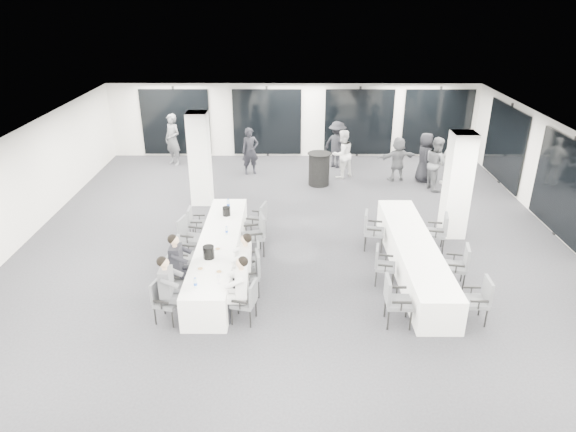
% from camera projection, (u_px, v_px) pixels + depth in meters
% --- Properties ---
extents(room, '(14.04, 16.04, 2.84)m').
position_uv_depth(room, '(328.00, 184.00, 13.32)').
color(room, '#25252A').
rests_on(room, ground).
extents(column_left, '(0.60, 0.60, 2.80)m').
position_uv_depth(column_left, '(200.00, 159.00, 15.24)').
color(column_left, white).
rests_on(column_left, floor).
extents(column_right, '(0.60, 0.60, 2.80)m').
position_uv_depth(column_right, '(457.00, 185.00, 13.20)').
color(column_right, white).
rests_on(column_right, floor).
extents(banquet_table_main, '(0.90, 5.00, 0.75)m').
position_uv_depth(banquet_table_main, '(219.00, 254.00, 11.95)').
color(banquet_table_main, white).
rests_on(banquet_table_main, floor).
extents(banquet_table_side, '(0.90, 5.00, 0.75)m').
position_uv_depth(banquet_table_side, '(413.00, 256.00, 11.87)').
color(banquet_table_side, white).
rests_on(banquet_table_side, floor).
extents(cocktail_table, '(0.79, 0.79, 1.09)m').
position_uv_depth(cocktail_table, '(319.00, 169.00, 17.02)').
color(cocktail_table, black).
rests_on(cocktail_table, floor).
extents(chair_main_left_near, '(0.55, 0.57, 0.89)m').
position_uv_depth(chair_main_left_near, '(163.00, 298.00, 10.03)').
color(chair_main_left_near, '#4A4C51').
rests_on(chair_main_left_near, floor).
extents(chair_main_left_second, '(0.51, 0.54, 0.88)m').
position_uv_depth(chair_main_left_second, '(173.00, 274.00, 10.88)').
color(chair_main_left_second, '#4A4C51').
rests_on(chair_main_left_second, floor).
extents(chair_main_left_mid, '(0.50, 0.54, 0.87)m').
position_uv_depth(chair_main_left_mid, '(182.00, 253.00, 11.76)').
color(chair_main_left_mid, '#4A4C51').
rests_on(chair_main_left_mid, floor).
extents(chair_main_left_fourth, '(0.59, 0.62, 0.98)m').
position_uv_depth(chair_main_left_fourth, '(188.00, 234.00, 12.49)').
color(chair_main_left_fourth, '#4A4C51').
rests_on(chair_main_left_fourth, floor).
extents(chair_main_left_far, '(0.44, 0.49, 0.86)m').
position_uv_depth(chair_main_left_far, '(195.00, 221.00, 13.35)').
color(chair_main_left_far, '#4A4C51').
rests_on(chair_main_left_far, floor).
extents(chair_main_right_near, '(0.54, 0.57, 0.90)m').
position_uv_depth(chair_main_right_near, '(247.00, 299.00, 9.99)').
color(chair_main_right_near, '#4A4C51').
rests_on(chair_main_right_near, floor).
extents(chair_main_right_second, '(0.57, 0.61, 0.98)m').
position_uv_depth(chair_main_right_second, '(251.00, 271.00, 10.90)').
color(chair_main_right_second, '#4A4C51').
rests_on(chair_main_right_second, floor).
extents(chair_main_right_mid, '(0.46, 0.51, 0.86)m').
position_uv_depth(chair_main_right_mid, '(253.00, 259.00, 11.50)').
color(chair_main_right_mid, '#4A4C51').
rests_on(chair_main_right_mid, floor).
extents(chair_main_right_fourth, '(0.63, 0.66, 1.02)m').
position_uv_depth(chair_main_right_fourth, '(257.00, 232.00, 12.54)').
color(chair_main_right_fourth, '#4A4C51').
rests_on(chair_main_right_fourth, floor).
extents(chair_main_right_far, '(0.59, 0.62, 0.97)m').
position_uv_depth(chair_main_right_far, '(259.00, 218.00, 13.37)').
color(chair_main_right_far, '#4A4C51').
rests_on(chair_main_right_far, floor).
extents(chair_side_left_near, '(0.53, 0.59, 1.02)m').
position_uv_depth(chair_side_left_near, '(395.00, 298.00, 9.90)').
color(chair_side_left_near, '#4A4C51').
rests_on(chair_side_left_near, floor).
extents(chair_side_left_mid, '(0.52, 0.55, 0.88)m').
position_uv_depth(chair_side_left_mid, '(382.00, 263.00, 11.32)').
color(chair_side_left_mid, '#4A4C51').
rests_on(chair_side_left_mid, floor).
extents(chair_side_left_far, '(0.58, 0.62, 0.98)m').
position_uv_depth(chair_side_left_far, '(371.00, 228.00, 12.82)').
color(chair_side_left_far, '#4A4C51').
rests_on(chair_side_left_far, floor).
extents(chair_side_right_near, '(0.50, 0.55, 0.95)m').
position_uv_depth(chair_side_right_near, '(479.00, 298.00, 9.98)').
color(chair_side_right_near, '#4A4C51').
rests_on(chair_side_right_near, floor).
extents(chair_side_right_mid, '(0.58, 0.61, 0.98)m').
position_uv_depth(chair_side_right_mid, '(459.00, 263.00, 11.19)').
color(chair_side_right_mid, '#4A4C51').
rests_on(chair_side_right_mid, floor).
extents(chair_side_right_far, '(0.58, 0.62, 0.98)m').
position_uv_depth(chair_side_right_far, '(439.00, 230.00, 12.71)').
color(chair_side_right_far, '#4A4C51').
rests_on(chair_side_right_far, floor).
extents(seated_guest_a, '(0.50, 0.38, 1.44)m').
position_uv_depth(seated_guest_a, '(170.00, 285.00, 9.88)').
color(seated_guest_a, '#505256').
rests_on(seated_guest_a, floor).
extents(seated_guest_b, '(0.50, 0.38, 1.44)m').
position_uv_depth(seated_guest_b, '(179.00, 261.00, 10.74)').
color(seated_guest_b, black).
rests_on(seated_guest_b, floor).
extents(seated_guest_c, '(0.50, 0.38, 1.44)m').
position_uv_depth(seated_guest_c, '(239.00, 285.00, 9.88)').
color(seated_guest_c, silver).
rests_on(seated_guest_c, floor).
extents(seated_guest_d, '(0.50, 0.38, 1.44)m').
position_uv_depth(seated_guest_d, '(243.00, 261.00, 10.78)').
color(seated_guest_d, silver).
rests_on(seated_guest_d, floor).
extents(standing_guest_a, '(0.81, 0.73, 1.86)m').
position_uv_depth(standing_guest_a, '(250.00, 148.00, 17.90)').
color(standing_guest_a, black).
rests_on(standing_guest_a, floor).
extents(standing_guest_b, '(1.07, 0.96, 1.89)m').
position_uv_depth(standing_guest_b, '(342.00, 151.00, 17.53)').
color(standing_guest_b, silver).
rests_on(standing_guest_b, floor).
extents(standing_guest_c, '(1.35, 1.30, 1.92)m').
position_uv_depth(standing_guest_c, '(337.00, 142.00, 18.54)').
color(standing_guest_c, black).
rests_on(standing_guest_c, floor).
extents(standing_guest_d, '(1.21, 1.16, 1.83)m').
position_uv_depth(standing_guest_d, '(450.00, 158.00, 16.95)').
color(standing_guest_d, silver).
rests_on(standing_guest_d, floor).
extents(standing_guest_e, '(0.70, 0.99, 1.89)m').
position_uv_depth(standing_guest_e, '(425.00, 154.00, 17.20)').
color(standing_guest_e, black).
rests_on(standing_guest_e, floor).
extents(standing_guest_f, '(1.67, 0.98, 1.71)m').
position_uv_depth(standing_guest_f, '(398.00, 156.00, 17.31)').
color(standing_guest_f, '#505256').
rests_on(standing_guest_f, floor).
extents(standing_guest_g, '(1.00, 0.97, 2.14)m').
position_uv_depth(standing_guest_g, '(172.00, 136.00, 18.78)').
color(standing_guest_g, '#505256').
rests_on(standing_guest_g, floor).
extents(standing_guest_h, '(0.76, 1.05, 1.97)m').
position_uv_depth(standing_guest_h, '(437.00, 160.00, 16.49)').
color(standing_guest_h, '#505256').
rests_on(standing_guest_h, floor).
extents(ice_bucket_near, '(0.24, 0.24, 0.28)m').
position_uv_depth(ice_bucket_near, '(209.00, 252.00, 10.96)').
color(ice_bucket_near, black).
rests_on(ice_bucket_near, banquet_table_main).
extents(ice_bucket_far, '(0.20, 0.20, 0.23)m').
position_uv_depth(ice_bucket_far, '(226.00, 211.00, 13.02)').
color(ice_bucket_far, black).
rests_on(ice_bucket_far, banquet_table_main).
extents(water_bottle_a, '(0.07, 0.07, 0.21)m').
position_uv_depth(water_bottle_a, '(195.00, 283.00, 9.88)').
color(water_bottle_a, silver).
rests_on(water_bottle_a, banquet_table_main).
extents(water_bottle_b, '(0.06, 0.06, 0.20)m').
position_uv_depth(water_bottle_b, '(227.00, 231.00, 12.03)').
color(water_bottle_b, silver).
rests_on(water_bottle_b, banquet_table_main).
extents(water_bottle_c, '(0.08, 0.08, 0.25)m').
position_uv_depth(water_bottle_c, '(228.00, 204.00, 13.43)').
color(water_bottle_c, silver).
rests_on(water_bottle_c, banquet_table_main).
extents(plate_a, '(0.18, 0.18, 0.03)m').
position_uv_depth(plate_a, '(200.00, 269.00, 10.57)').
color(plate_a, white).
rests_on(plate_a, banquet_table_main).
extents(plate_b, '(0.18, 0.18, 0.03)m').
position_uv_depth(plate_b, '(219.00, 272.00, 10.46)').
color(plate_b, white).
rests_on(plate_b, banquet_table_main).
extents(plate_c, '(0.18, 0.18, 0.03)m').
position_uv_depth(plate_c, '(218.00, 249.00, 11.37)').
color(plate_c, white).
rests_on(plate_c, banquet_table_main).
extents(wine_glass, '(0.07, 0.07, 0.19)m').
position_uv_depth(wine_glass, '(219.00, 277.00, 10.00)').
color(wine_glass, silver).
rests_on(wine_glass, banquet_table_main).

